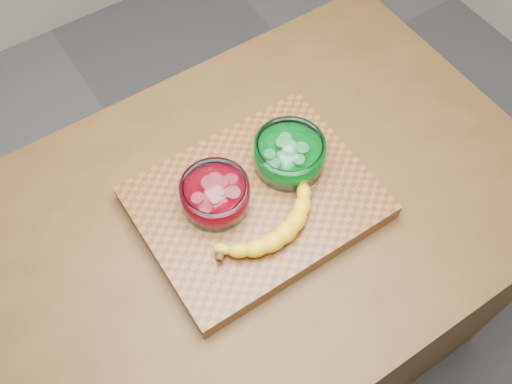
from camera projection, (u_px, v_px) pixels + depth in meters
ground at (256, 338)px, 1.92m from camera, size 3.50×3.50×0.00m
counter at (256, 289)px, 1.53m from camera, size 1.20×0.80×0.90m
cutting_board at (256, 202)px, 1.13m from camera, size 0.45×0.35×0.04m
bowl_red at (215, 195)px, 1.08m from camera, size 0.13×0.13×0.06m
bowl_green at (289, 154)px, 1.13m from camera, size 0.14×0.14×0.07m
banana at (269, 220)px, 1.07m from camera, size 0.27×0.14×0.04m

